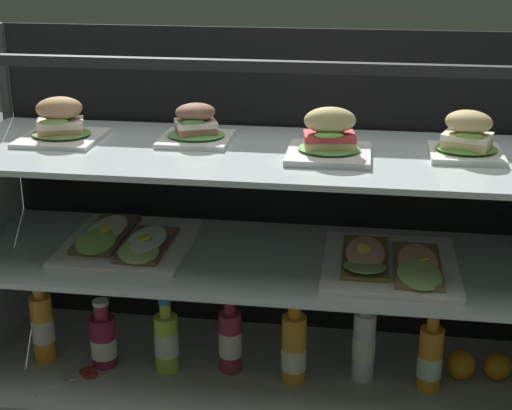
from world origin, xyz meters
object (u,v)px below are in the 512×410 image
Objects in this scene: orange_fruit_beside_bottles at (460,364)px; orange_fruit_near_left_post at (497,366)px; plated_roll_sandwich_far_right at (196,128)px; juice_bottle_front_fourth at (103,340)px; plated_roll_sandwich_near_right_corner at (329,140)px; kitchen_scissors at (80,375)px; plated_roll_sandwich_right_of_center at (60,124)px; juice_bottle_back_center at (364,345)px; open_sandwich_tray_left_of_center at (126,241)px; juice_bottle_back_left at (230,340)px; juice_bottle_tucked_behind at (294,349)px; plated_roll_sandwich_left_of_center at (467,139)px; juice_bottle_back_right at (43,327)px; juice_bottle_front_left_end at (430,358)px; open_sandwich_tray_near_left_corner at (391,263)px; juice_bottle_front_middle at (167,341)px.

orange_fruit_near_left_post is at bearing 5.57° from orange_fruit_beside_bottles.
juice_bottle_front_fourth is (-0.26, -0.10, -0.60)m from plated_roll_sandwich_far_right.
plated_roll_sandwich_near_right_corner reaches higher than kitchen_scissors.
juice_bottle_front_fourth is at bearing -159.70° from plated_roll_sandwich_far_right.
plated_roll_sandwich_right_of_center is at bearing -178.66° from orange_fruit_near_left_post.
juice_bottle_back_center is 0.78m from kitchen_scissors.
juice_bottle_back_left is at bearing -3.89° from open_sandwich_tray_left_of_center.
plated_roll_sandwich_right_of_center is 1.03× the size of juice_bottle_front_fourth.
plated_roll_sandwich_far_right is at bearing 160.43° from juice_bottle_tucked_behind.
juice_bottle_front_fourth is at bearing 57.45° from kitchen_scissors.
plated_roll_sandwich_left_of_center is 0.76× the size of juice_bottle_back_left.
juice_bottle_back_left is 0.63m from orange_fruit_beside_bottles.
juice_bottle_tucked_behind is (-0.08, -0.01, -0.58)m from plated_roll_sandwich_near_right_corner.
plated_roll_sandwich_near_right_corner is at bearing -168.77° from orange_fruit_beside_bottles.
juice_bottle_front_fourth reaches higher than orange_fruit_near_left_post.
juice_bottle_back_right is at bearing -178.01° from juice_bottle_back_center.
plated_roll_sandwich_left_of_center reaches higher than juice_bottle_front_left_end.
open_sandwich_tray_left_of_center is at bearing 174.40° from juice_bottle_tucked_behind.
plated_roll_sandwich_left_of_center is 0.64m from orange_fruit_beside_bottles.
plated_roll_sandwich_far_right is 0.90× the size of juice_bottle_front_fourth.
plated_roll_sandwich_near_right_corner is at bearing 0.29° from juice_bottle_front_fourth.
juice_bottle_back_center is at bearing -8.17° from plated_roll_sandwich_far_right.
plated_roll_sandwich_far_right is 0.68m from plated_roll_sandwich_left_of_center.
juice_bottle_back_center is at bearing -171.02° from orange_fruit_near_left_post.
juice_bottle_tucked_behind is 1.46× the size of kitchen_scissors.
orange_fruit_near_left_post is (0.36, 0.06, -0.07)m from juice_bottle_back_center.
plated_roll_sandwich_right_of_center is 0.86m from juice_bottle_tucked_behind.
plated_roll_sandwich_far_right reaches higher than juice_bottle_front_left_end.
juice_bottle_back_right is at bearing -179.87° from open_sandwich_tray_near_left_corner.
orange_fruit_beside_bottles is (0.92, 0.03, -0.32)m from open_sandwich_tray_left_of_center.
plated_roll_sandwich_far_right reaches higher than juice_bottle_tucked_behind.
plated_roll_sandwich_right_of_center is 0.89× the size of juice_bottle_back_left.
orange_fruit_near_left_post is at bearing 21.51° from juice_bottle_front_left_end.
open_sandwich_tray_left_of_center is 0.70m from juice_bottle_back_center.
plated_roll_sandwich_right_of_center reaches higher than juice_bottle_tucked_behind.
plated_roll_sandwich_left_of_center is at bearing 2.94° from juice_bottle_back_right.
juice_bottle_back_left is 1.02× the size of juice_bottle_front_left_end.
juice_bottle_front_left_end reaches higher than juice_bottle_front_fourth.
plated_roll_sandwich_near_right_corner is 0.55× the size of open_sandwich_tray_near_left_corner.
plated_roll_sandwich_near_right_corner is 0.63m from open_sandwich_tray_left_of_center.
plated_roll_sandwich_left_of_center is 0.73× the size of juice_bottle_back_right.
open_sandwich_tray_near_left_corner reaches higher than juice_bottle_back_left.
juice_bottle_back_right reaches higher than juice_bottle_front_fourth.
juice_bottle_front_fourth is (0.09, -0.06, -0.60)m from plated_roll_sandwich_right_of_center.
plated_roll_sandwich_near_right_corner is 0.84× the size of juice_bottle_back_right.
open_sandwich_tray_left_of_center is 0.40m from kitchen_scissors.
plated_roll_sandwich_left_of_center reaches higher than juice_bottle_back_left.
juice_bottle_front_middle is (0.18, -0.00, 0.01)m from juice_bottle_front_fourth.
open_sandwich_tray_left_of_center is at bearing 178.78° from juice_bottle_back_center.
juice_bottle_tucked_behind is at bearing -179.30° from open_sandwich_tray_near_left_corner.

